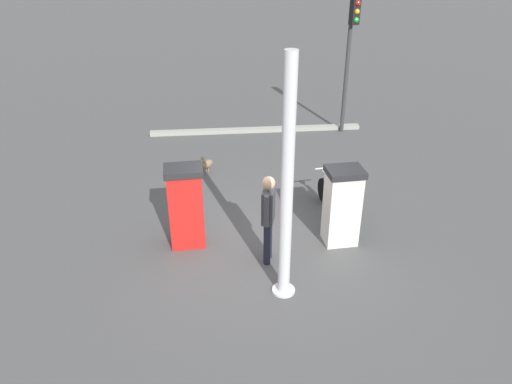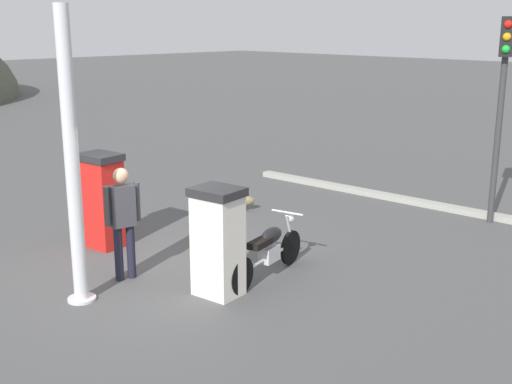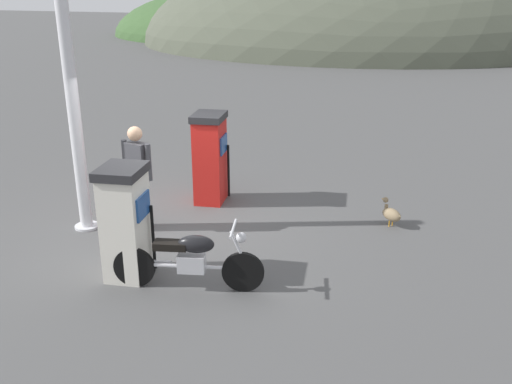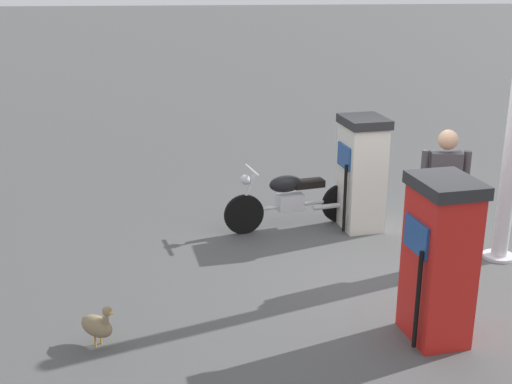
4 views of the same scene
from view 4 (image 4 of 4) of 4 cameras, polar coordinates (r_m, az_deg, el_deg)
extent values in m
plane|color=#4C4C4C|center=(8.39, 12.21, -6.63)|extent=(120.00, 120.00, 0.00)
cube|color=silver|center=(9.43, 8.97, 1.23)|extent=(0.59, 0.69, 1.47)
cube|color=#1E478C|center=(9.24, 7.51, 3.03)|extent=(0.09, 0.44, 0.32)
cube|color=#262628|center=(9.22, 9.22, 5.95)|extent=(0.65, 0.76, 0.12)
cylinder|color=black|center=(9.22, 7.58, -0.55)|extent=(0.05, 0.05, 0.96)
cube|color=red|center=(6.75, 15.29, -6.12)|extent=(0.58, 0.71, 1.54)
cube|color=#1E478C|center=(6.50, 13.50, -3.70)|extent=(0.09, 0.45, 0.32)
cube|color=#262628|center=(6.45, 15.91, 0.59)|extent=(0.64, 0.78, 0.12)
cylinder|color=black|center=(6.56, 13.61, -8.96)|extent=(0.05, 0.05, 1.00)
cylinder|color=black|center=(9.23, -1.03, -1.92)|extent=(0.56, 0.18, 0.56)
cylinder|color=black|center=(9.74, 7.19, -0.94)|extent=(0.56, 0.18, 0.56)
cube|color=silver|center=(9.41, 2.92, -0.88)|extent=(0.40, 0.27, 0.24)
cylinder|color=silver|center=(9.44, 3.20, -1.14)|extent=(1.08, 0.29, 0.05)
ellipsoid|color=black|center=(9.29, 2.55, 0.70)|extent=(0.52, 0.32, 0.24)
cube|color=black|center=(9.42, 4.47, 0.73)|extent=(0.47, 0.29, 0.10)
cylinder|color=silver|center=(9.14, -0.80, -0.13)|extent=(0.26, 0.10, 0.57)
cylinder|color=silver|center=(9.06, -0.33, 1.84)|extent=(0.16, 0.55, 0.04)
sphere|color=silver|center=(9.07, -0.93, 1.06)|extent=(0.17, 0.17, 0.14)
cylinder|color=silver|center=(9.55, 6.42, -1.19)|extent=(0.55, 0.19, 0.07)
cylinder|color=#1E1E2D|center=(8.39, 14.66, -3.65)|extent=(0.15, 0.15, 0.85)
cylinder|color=#1E1E2D|center=(8.43, 16.00, -3.67)|extent=(0.15, 0.15, 0.85)
cube|color=#3F3F44|center=(8.17, 15.77, 1.15)|extent=(0.39, 0.27, 0.63)
cylinder|color=#3F3F44|center=(8.12, 14.12, 1.42)|extent=(0.11, 0.11, 0.60)
cylinder|color=#3F3F44|center=(8.20, 17.44, 1.30)|extent=(0.11, 0.11, 0.60)
sphere|color=tan|center=(8.05, 16.06, 4.30)|extent=(0.28, 0.28, 0.23)
ellipsoid|color=#847051|center=(6.80, -13.41, -11.05)|extent=(0.41, 0.39, 0.21)
cylinder|color=#847051|center=(6.68, -12.65, -10.93)|extent=(0.08, 0.08, 0.15)
sphere|color=#847051|center=(6.59, -12.57, -9.89)|extent=(0.13, 0.13, 0.10)
cone|color=orange|center=(6.55, -12.17, -10.09)|extent=(0.08, 0.07, 0.04)
cone|color=#847051|center=(6.89, -14.42, -10.38)|extent=(0.10, 0.10, 0.07)
cylinder|color=orange|center=(6.90, -13.08, -12.08)|extent=(0.02, 0.02, 0.11)
cylinder|color=orange|center=(6.85, -13.54, -12.33)|extent=(0.02, 0.02, 0.11)
cylinder|color=silver|center=(9.11, 19.97, -5.15)|extent=(0.40, 0.40, 0.04)
camera|label=1|loc=(12.55, 54.61, 19.85)|focal=33.77mm
camera|label=2|loc=(17.34, 23.80, 18.14)|focal=45.75mm
camera|label=3|loc=(14.87, -12.20, 19.58)|focal=39.57mm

